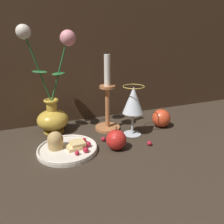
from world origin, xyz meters
TOP-DOWN VIEW (x-y plane):
  - ground_plane at (0.00, 0.00)m, footprint 2.40×2.40m
  - vase at (-0.15, 0.16)m, footprint 0.19×0.12m
  - plate_with_pastries at (-0.15, -0.01)m, footprint 0.19×0.19m
  - wine_glass at (0.11, 0.02)m, footprint 0.08×0.08m
  - candlestick at (0.05, 0.10)m, footprint 0.10×0.10m
  - apple_beside_vase at (0.01, -0.06)m, footprint 0.07×0.07m
  - apple_near_glass at (0.26, 0.04)m, footprint 0.07×0.07m
  - berry_near_plate at (-0.01, 0.01)m, footprint 0.02×0.02m
  - berry_front_center at (0.13, -0.08)m, footprint 0.02×0.02m

SIDE VIEW (x-z plane):
  - ground_plane at x=0.00m, z-range 0.00..0.00m
  - berry_near_plate at x=-0.01m, z-range 0.00..0.02m
  - berry_front_center at x=0.13m, z-range 0.00..0.02m
  - plate_with_pastries at x=-0.15m, z-range -0.02..0.05m
  - apple_beside_vase at x=0.01m, z-range -0.01..0.07m
  - apple_near_glass at x=0.26m, z-range -0.01..0.08m
  - candlestick at x=0.05m, z-range -0.05..0.25m
  - vase at x=-0.15m, z-range -0.09..0.31m
  - wine_glass at x=0.11m, z-range 0.04..0.22m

